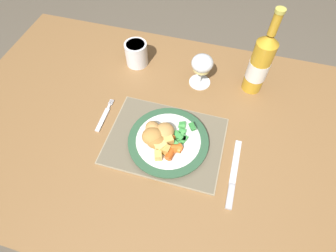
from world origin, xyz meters
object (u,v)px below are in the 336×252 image
dining_table (185,146)px  bottle (260,64)px  wine_glass (202,65)px  fork (104,117)px  drinking_cup (136,53)px  table_knife (233,179)px  dinner_plate (168,141)px

dining_table → bottle: bottle is taller
wine_glass → bottle: bearing=8.7°
fork → wine_glass: wine_glass is taller
fork → drinking_cup: 0.28m
dining_table → bottle: (0.17, 0.25, 0.19)m
table_knife → fork: bearing=167.3°
fork → table_knife: (0.43, -0.10, 0.00)m
dining_table → bottle: bearing=55.0°
dining_table → wine_glass: wine_glass is taller
wine_glass → bottle: 0.18m
fork → wine_glass: 0.37m
dining_table → table_knife: (0.16, -0.11, 0.09)m
dining_table → wine_glass: 0.28m
table_knife → drinking_cup: size_ratio=2.48×
fork → dining_table: bearing=3.4°
fork → bottle: size_ratio=0.44×
wine_glass → dining_table: bearing=-88.6°
table_knife → wine_glass: (-0.17, 0.33, 0.08)m
fork → drinking_cup: drinking_cup is taller
dinner_plate → bottle: bearing=54.2°
dinner_plate → fork: dinner_plate is taller
wine_glass → drinking_cup: 0.25m
fork → drinking_cup: size_ratio=1.52×
fork → drinking_cup: bearing=85.9°
wine_glass → fork: bearing=-138.5°
dinner_plate → table_knife: (0.20, -0.06, -0.01)m
dinner_plate → drinking_cup: size_ratio=2.77×
table_knife → dinner_plate: bearing=163.8°
fork → table_knife: size_ratio=0.61×
dinner_plate → table_knife: size_ratio=1.12×
dining_table → dinner_plate: bearing=-129.5°
dinner_plate → bottle: bottle is taller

